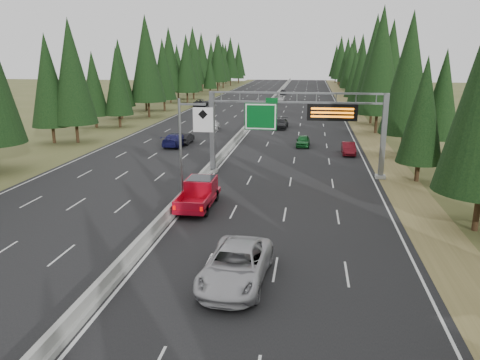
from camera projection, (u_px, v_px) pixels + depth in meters
The scene contains 19 objects.
road at pixel (259, 115), 88.73m from camera, with size 32.00×260.00×0.08m, color black.
shoulder_right at pixel (355, 117), 86.19m from camera, with size 3.60×260.00×0.06m, color olive.
shoulder_left at pixel (169, 114), 91.28m from camera, with size 3.60×260.00×0.06m, color #4F5628.
median_barrier at pixel (259, 113), 88.63m from camera, with size 0.70×260.00×0.85m.
sign_gantry at pixel (303, 121), 43.01m from camera, with size 16.75×0.98×7.80m.
hov_sign_pole at pixel (188, 144), 34.87m from camera, with size 2.80×0.50×8.00m.
tree_row_right at pixel (396, 68), 68.88m from camera, with size 12.27×242.05×18.86m.
tree_row_left at pixel (136, 64), 85.38m from camera, with size 12.16×244.87×18.98m.
silver_minivan at pixel (236, 265), 23.37m from camera, with size 3.02×6.56×1.82m, color #BCBBC0.
red_pickup at pixel (200, 191), 35.30m from camera, with size 2.24×6.27×2.04m.
car_ahead_green at pixel (303, 141), 58.34m from camera, with size 1.64×4.07×1.39m, color #155C24.
car_ahead_dkred at pixel (349, 148), 53.68m from camera, with size 1.45×4.17×1.37m, color maroon.
car_ahead_dkgrey at pixel (281, 124), 72.73m from camera, with size 2.04×5.02×1.46m, color black.
car_ahead_white at pixel (279, 98), 113.40m from camera, with size 2.71×5.88×1.63m, color silver.
car_ahead_far at pixel (283, 92), 135.21m from camera, with size 1.68×4.18×1.42m, color black.
car_onc_near at pixel (185, 138), 60.23m from camera, with size 1.48×4.23×1.39m, color black.
car_onc_blue at pixel (176, 140), 58.49m from camera, with size 2.26×5.56×1.61m, color #171753.
car_onc_white at pixel (213, 124), 71.40m from camera, with size 1.91×4.74×1.61m, color white.
car_onc_far at pixel (201, 103), 103.27m from camera, with size 2.66×5.77×1.60m, color black.
Camera 1 is at (9.53, -8.45, 11.18)m, focal length 35.00 mm.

